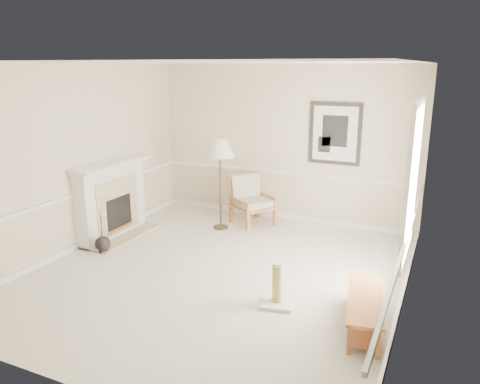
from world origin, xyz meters
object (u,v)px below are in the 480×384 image
Objects in this scene: bench at (365,307)px; scratching_post at (277,292)px; armchair at (250,198)px; floor_vase at (103,244)px; floor_lamp at (220,150)px.

bench is 1.07m from scratching_post.
scratching_post is (1.56, -2.77, -0.30)m from armchair.
armchair is 3.19m from scratching_post.
armchair reaches higher than bench.
armchair is 1.72× the size of scratching_post.
floor_vase is 3.13m from scratching_post.
armchair is 0.59× the size of floor_lamp.
floor_lamp is 3.20m from scratching_post.
floor_lamp is 1.26× the size of bench.
scratching_post is at bearing -49.60° from floor_lamp.
floor_lamp is 3.95m from bench.
floor_vase is 0.44× the size of floor_lamp.
floor_lamp is at bearing 56.49° from floor_vase.
armchair is at bearing 132.85° from bench.
floor_vase is at bearing -123.51° from floor_lamp.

